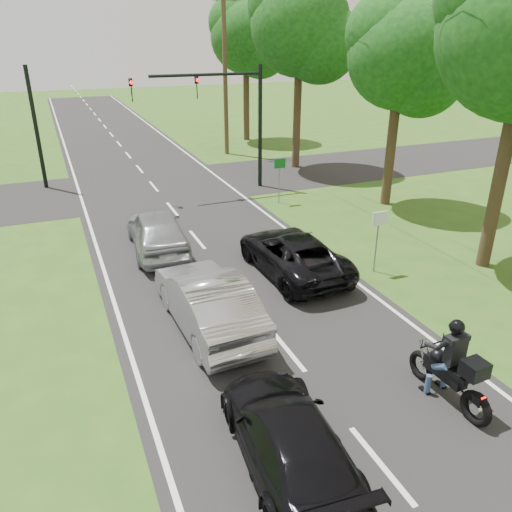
{
  "coord_description": "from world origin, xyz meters",
  "views": [
    {
      "loc": [
        -4.78,
        -9.46,
        7.32
      ],
      "look_at": [
        0.4,
        3.0,
        1.3
      ],
      "focal_mm": 35.0,
      "sensor_mm": 36.0,
      "label": 1
    }
  ],
  "objects_px": {
    "dark_car_behind": "(289,438)",
    "motorcycle_rider": "(453,371)",
    "dark_suv": "(292,253)",
    "sign_green": "(280,170)",
    "silver_suv": "(157,231)",
    "traffic_signal": "(225,106)",
    "silver_sedan": "(208,301)",
    "sign_white": "(379,227)",
    "utility_pole_far": "(225,73)"
  },
  "relations": [
    {
      "from": "dark_car_behind",
      "to": "utility_pole_far",
      "type": "relative_size",
      "value": 0.43
    },
    {
      "from": "silver_suv",
      "to": "silver_sedan",
      "type": "bearing_deg",
      "value": 94.6
    },
    {
      "from": "dark_suv",
      "to": "silver_sedan",
      "type": "relative_size",
      "value": 1.01
    },
    {
      "from": "dark_car_behind",
      "to": "sign_green",
      "type": "relative_size",
      "value": 2.03
    },
    {
      "from": "traffic_signal",
      "to": "sign_white",
      "type": "xyz_separation_m",
      "value": [
        1.36,
        -11.02,
        -2.54
      ]
    },
    {
      "from": "dark_suv",
      "to": "silver_suv",
      "type": "xyz_separation_m",
      "value": [
        -3.74,
        3.5,
        0.1
      ]
    },
    {
      "from": "dark_suv",
      "to": "sign_green",
      "type": "relative_size",
      "value": 2.32
    },
    {
      "from": "dark_suv",
      "to": "traffic_signal",
      "type": "relative_size",
      "value": 0.77
    },
    {
      "from": "silver_sedan",
      "to": "sign_white",
      "type": "distance_m",
      "value": 6.36
    },
    {
      "from": "traffic_signal",
      "to": "utility_pole_far",
      "type": "bearing_deg",
      "value": 70.32
    },
    {
      "from": "silver_sedan",
      "to": "dark_suv",
      "type": "bearing_deg",
      "value": -150.87
    },
    {
      "from": "motorcycle_rider",
      "to": "utility_pole_far",
      "type": "bearing_deg",
      "value": 78.88
    },
    {
      "from": "silver_suv",
      "to": "sign_white",
      "type": "relative_size",
      "value": 2.17
    },
    {
      "from": "dark_suv",
      "to": "sign_white",
      "type": "height_order",
      "value": "sign_white"
    },
    {
      "from": "dark_car_behind",
      "to": "motorcycle_rider",
      "type": "bearing_deg",
      "value": -171.7
    },
    {
      "from": "silver_suv",
      "to": "traffic_signal",
      "type": "height_order",
      "value": "traffic_signal"
    },
    {
      "from": "silver_sedan",
      "to": "traffic_signal",
      "type": "relative_size",
      "value": 0.77
    },
    {
      "from": "utility_pole_far",
      "to": "sign_green",
      "type": "distance_m",
      "value": 11.63
    },
    {
      "from": "silver_sedan",
      "to": "silver_suv",
      "type": "xyz_separation_m",
      "value": [
        -0.12,
        5.72,
        -0.02
      ]
    },
    {
      "from": "silver_suv",
      "to": "sign_green",
      "type": "distance_m",
      "value": 7.43
    },
    {
      "from": "dark_car_behind",
      "to": "sign_white",
      "type": "height_order",
      "value": "sign_white"
    },
    {
      "from": "sign_white",
      "to": "dark_car_behind",
      "type": "bearing_deg",
      "value": -134.93
    },
    {
      "from": "silver_suv",
      "to": "traffic_signal",
      "type": "bearing_deg",
      "value": -123.94
    },
    {
      "from": "dark_car_behind",
      "to": "sign_green",
      "type": "distance_m",
      "value": 15.73
    },
    {
      "from": "dark_car_behind",
      "to": "traffic_signal",
      "type": "xyz_separation_m",
      "value": [
        4.92,
        17.32,
        3.5
      ]
    },
    {
      "from": "silver_suv",
      "to": "dark_suv",
      "type": "bearing_deg",
      "value": 140.28
    },
    {
      "from": "traffic_signal",
      "to": "sign_green",
      "type": "bearing_deg",
      "value": -62.62
    },
    {
      "from": "silver_sedan",
      "to": "traffic_signal",
      "type": "distance_m",
      "value": 13.55
    },
    {
      "from": "motorcycle_rider",
      "to": "sign_green",
      "type": "bearing_deg",
      "value": 77.4
    },
    {
      "from": "dark_car_behind",
      "to": "traffic_signal",
      "type": "bearing_deg",
      "value": -101.06
    },
    {
      "from": "sign_white",
      "to": "dark_suv",
      "type": "bearing_deg",
      "value": 158.4
    },
    {
      "from": "silver_sedan",
      "to": "sign_white",
      "type": "relative_size",
      "value": 2.3
    },
    {
      "from": "silver_sedan",
      "to": "dark_car_behind",
      "type": "distance_m",
      "value": 5.11
    },
    {
      "from": "dark_suv",
      "to": "motorcycle_rider",
      "type": "bearing_deg",
      "value": 90.82
    },
    {
      "from": "traffic_signal",
      "to": "sign_white",
      "type": "bearing_deg",
      "value": -82.95
    },
    {
      "from": "sign_white",
      "to": "sign_green",
      "type": "height_order",
      "value": "same"
    },
    {
      "from": "dark_suv",
      "to": "utility_pole_far",
      "type": "height_order",
      "value": "utility_pole_far"
    },
    {
      "from": "motorcycle_rider",
      "to": "silver_suv",
      "type": "xyz_separation_m",
      "value": [
        -4.01,
        10.58,
        0.01
      ]
    },
    {
      "from": "motorcycle_rider",
      "to": "silver_suv",
      "type": "height_order",
      "value": "motorcycle_rider"
    },
    {
      "from": "dark_suv",
      "to": "dark_car_behind",
      "type": "relative_size",
      "value": 1.14
    },
    {
      "from": "sign_white",
      "to": "traffic_signal",
      "type": "bearing_deg",
      "value": 97.05
    },
    {
      "from": "dark_car_behind",
      "to": "traffic_signal",
      "type": "relative_size",
      "value": 0.68
    },
    {
      "from": "utility_pole_far",
      "to": "motorcycle_rider",
      "type": "bearing_deg",
      "value": -98.64
    },
    {
      "from": "silver_sedan",
      "to": "dark_car_behind",
      "type": "height_order",
      "value": "silver_sedan"
    },
    {
      "from": "motorcycle_rider",
      "to": "sign_white",
      "type": "xyz_separation_m",
      "value": [
        2.31,
        6.06,
        0.81
      ]
    },
    {
      "from": "utility_pole_far",
      "to": "sign_green",
      "type": "height_order",
      "value": "utility_pole_far"
    },
    {
      "from": "sign_white",
      "to": "motorcycle_rider",
      "type": "bearing_deg",
      "value": -110.87
    },
    {
      "from": "silver_suv",
      "to": "dark_car_behind",
      "type": "bearing_deg",
      "value": 93.55
    },
    {
      "from": "silver_sedan",
      "to": "utility_pole_far",
      "type": "bearing_deg",
      "value": -113.21
    },
    {
      "from": "dark_suv",
      "to": "silver_suv",
      "type": "distance_m",
      "value": 5.12
    }
  ]
}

